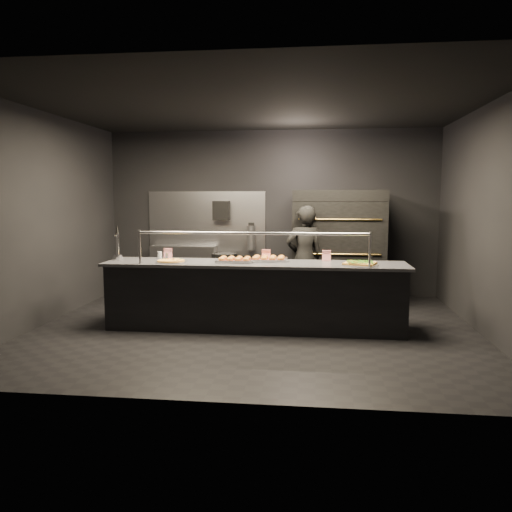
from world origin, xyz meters
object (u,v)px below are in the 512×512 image
object	(u,v)px
trash_bin	(224,274)
beer_tap	(118,250)
slider_tray_b	(269,259)
prep_shelf	(184,270)
slider_tray_a	(235,260)
square_pizza	(360,264)
pizza_oven	(338,246)
fire_extinguisher	(251,237)
worker	(304,258)
towel_dispenser	(221,211)
round_pizza	(171,261)
service_counter	(255,295)

from	to	relation	value
trash_bin	beer_tap	bearing A→B (deg)	-117.48
beer_tap	slider_tray_b	world-z (taller)	beer_tap
prep_shelf	slider_tray_a	size ratio (longest dim) A/B	2.35
slider_tray_b	square_pizza	bearing A→B (deg)	-11.23
pizza_oven	fire_extinguisher	distance (m)	1.63
prep_shelf	worker	world-z (taller)	worker
pizza_oven	square_pizza	size ratio (longest dim) A/B	3.95
towel_dispenser	slider_tray_b	xyz separation A→B (m)	(1.08, -2.24, -0.60)
fire_extinguisher	trash_bin	bearing A→B (deg)	-159.11
round_pizza	beer_tap	bearing A→B (deg)	168.87
pizza_oven	trash_bin	size ratio (longest dim) A/B	2.45
fire_extinguisher	prep_shelf	bearing A→B (deg)	-176.34
service_counter	slider_tray_b	distance (m)	0.54
prep_shelf	round_pizza	xyz separation A→B (m)	(0.47, -2.43, 0.49)
trash_bin	square_pizza	bearing A→B (deg)	-46.15
round_pizza	fire_extinguisher	bearing A→B (deg)	72.68
pizza_oven	round_pizza	distance (m)	3.08
slider_tray_a	slider_tray_b	bearing A→B (deg)	17.67
square_pizza	fire_extinguisher	bearing A→B (deg)	125.07
prep_shelf	slider_tray_b	size ratio (longest dim) A/B	2.05
slider_tray_a	prep_shelf	bearing A→B (deg)	119.84
service_counter	square_pizza	world-z (taller)	service_counter
beer_tap	slider_tray_a	xyz separation A→B (m)	(1.68, -0.04, -0.11)
square_pizza	service_counter	bearing A→B (deg)	176.24
prep_shelf	square_pizza	bearing A→B (deg)	-38.81
round_pizza	square_pizza	size ratio (longest dim) A/B	0.87
pizza_oven	towel_dispenser	world-z (taller)	pizza_oven
pizza_oven	trash_bin	world-z (taller)	pizza_oven
square_pizza	worker	size ratio (longest dim) A/B	0.29
worker	slider_tray_b	bearing A→B (deg)	45.71
pizza_oven	prep_shelf	size ratio (longest dim) A/B	1.59
worker	pizza_oven	bearing A→B (deg)	-148.52
slider_tray_b	beer_tap	bearing A→B (deg)	-177.33
towel_dispenser	worker	world-z (taller)	towel_dispenser
round_pizza	slider_tray_b	world-z (taller)	slider_tray_b
service_counter	pizza_oven	bearing A→B (deg)	57.73
service_counter	trash_bin	xyz separation A→B (m)	(-0.82, 2.22, -0.08)
towel_dispenser	beer_tap	bearing A→B (deg)	-114.17
prep_shelf	slider_tray_a	distance (m)	2.71
pizza_oven	worker	size ratio (longest dim) A/B	1.15
towel_dispenser	worker	distance (m)	2.08
towel_dispenser	trash_bin	world-z (taller)	towel_dispenser
prep_shelf	slider_tray_b	world-z (taller)	slider_tray_b
square_pizza	worker	xyz separation A→B (m)	(-0.75, 1.29, -0.10)
service_counter	pizza_oven	distance (m)	2.30
slider_tray_a	slider_tray_b	size ratio (longest dim) A/B	0.87
fire_extinguisher	square_pizza	xyz separation A→B (m)	(1.75, -2.49, -0.12)
service_counter	pizza_oven	world-z (taller)	pizza_oven
prep_shelf	beer_tap	xyz separation A→B (m)	(-0.35, -2.27, 0.61)
pizza_oven	slider_tray_a	world-z (taller)	pizza_oven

